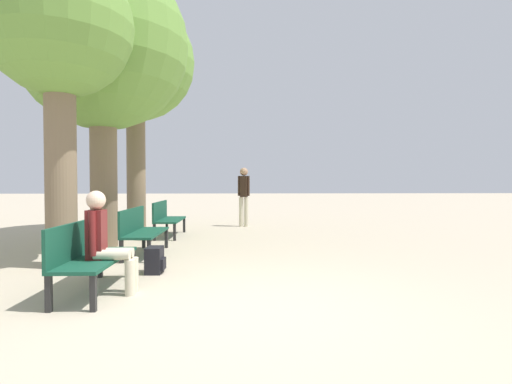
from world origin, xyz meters
TOP-DOWN VIEW (x-y plane):
  - ground_plane at (0.00, 0.00)m, footprint 80.00×80.00m
  - bench_row_0 at (-1.94, 0.73)m, footprint 0.55×1.59m
  - bench_row_1 at (-1.94, 3.22)m, footprint 0.55×1.59m
  - bench_row_2 at (-1.94, 5.71)m, footprint 0.55×1.59m
  - tree_row_0 at (-2.94, 2.24)m, footprint 2.30×2.30m
  - tree_row_1 at (-2.94, 4.21)m, footprint 3.52×3.52m
  - tree_row_2 at (-2.94, 6.74)m, footprint 3.18×3.18m
  - person_seated at (-1.69, 0.64)m, footprint 0.59×0.34m
  - backpack at (-1.34, 1.73)m, footprint 0.27×0.34m
  - pedestrian_near at (-0.00, 7.80)m, footprint 0.36×0.27m

SIDE VIEW (x-z plane):
  - ground_plane at x=0.00m, z-range 0.00..0.00m
  - backpack at x=-1.34m, z-range 0.00..0.39m
  - bench_row_0 at x=-1.94m, z-range 0.05..0.92m
  - bench_row_1 at x=-1.94m, z-range 0.05..0.92m
  - bench_row_2 at x=-1.94m, z-range 0.05..0.92m
  - person_seated at x=-1.69m, z-range 0.04..1.29m
  - pedestrian_near at x=0.00m, z-range 0.13..1.90m
  - tree_row_0 at x=-2.94m, z-range 1.23..6.23m
  - tree_row_1 at x=-2.94m, z-range 1.17..7.13m
  - tree_row_2 at x=-2.94m, z-range 1.43..7.62m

